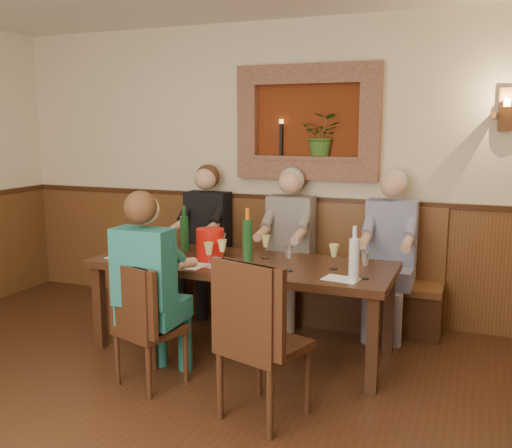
{
  "coord_description": "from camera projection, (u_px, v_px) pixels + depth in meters",
  "views": [
    {
      "loc": [
        1.72,
        -2.24,
        1.81
      ],
      "look_at": [
        0.1,
        1.9,
        1.05
      ],
      "focal_mm": 40.0,
      "sensor_mm": 36.0,
      "label": 1
    }
  ],
  "objects": [
    {
      "name": "tasting_sheet_b",
      "position": [
        223.0,
        267.0,
        4.37
      ],
      "size": [
        0.28,
        0.23,
        0.0
      ],
      "primitive_type": "cube",
      "rotation": [
        0.0,
        0.0,
        -0.2
      ],
      "color": "white",
      "rests_on": "dining_table"
    },
    {
      "name": "bench",
      "position": [
        280.0,
        283.0,
        5.49
      ],
      "size": [
        3.0,
        0.45,
        1.11
      ],
      "color": "#381E0F",
      "rests_on": "ground"
    },
    {
      "name": "wine_glass_4",
      "position": [
        365.0,
        265.0,
        4.02
      ],
      "size": [
        0.08,
        0.08,
        0.19
      ],
      "primitive_type": null,
      "color": "white",
      "rests_on": "dining_table"
    },
    {
      "name": "wine_glass_1",
      "position": [
        209.0,
        255.0,
        4.35
      ],
      "size": [
        0.08,
        0.08,
        0.19
      ],
      "primitive_type": null,
      "color": "#DADA82",
      "rests_on": "dining_table"
    },
    {
      "name": "wall_niche",
      "position": [
        311.0,
        127.0,
        5.3
      ],
      "size": [
        1.36,
        0.3,
        1.06
      ],
      "color": "#61240D",
      "rests_on": "ground"
    },
    {
      "name": "person_bench_right",
      "position": [
        389.0,
        267.0,
        4.98
      ],
      "size": [
        0.43,
        0.53,
        1.45
      ],
      "color": "navy",
      "rests_on": "ground"
    },
    {
      "name": "wine_glass_3",
      "position": [
        122.0,
        245.0,
        4.73
      ],
      "size": [
        0.08,
        0.08,
        0.19
      ],
      "primitive_type": null,
      "color": "#DADA82",
      "rests_on": "dining_table"
    },
    {
      "name": "wainscoting",
      "position": [
        101.0,
        372.0,
        2.89
      ],
      "size": [
        6.02,
        6.02,
        1.15
      ],
      "color": "#593519",
      "rests_on": "ground"
    },
    {
      "name": "chair_near_left",
      "position": [
        149.0,
        349.0,
        4.02
      ],
      "size": [
        0.5,
        0.5,
        0.9
      ],
      "rotation": [
        0.0,
        0.0,
        -0.32
      ],
      "color": "black",
      "rests_on": "ground"
    },
    {
      "name": "person_bench_left",
      "position": [
        204.0,
        251.0,
        5.62
      ],
      "size": [
        0.43,
        0.53,
        1.45
      ],
      "color": "black",
      "rests_on": "ground"
    },
    {
      "name": "wine_glass_2",
      "position": [
        168.0,
        248.0,
        4.6
      ],
      "size": [
        0.08,
        0.08,
        0.19
      ],
      "primitive_type": null,
      "color": "#DADA82",
      "rests_on": "dining_table"
    },
    {
      "name": "wine_glass_0",
      "position": [
        334.0,
        257.0,
        4.29
      ],
      "size": [
        0.08,
        0.08,
        0.19
      ],
      "primitive_type": null,
      "color": "#DADA82",
      "rests_on": "dining_table"
    },
    {
      "name": "wine_glass_6",
      "position": [
        168.0,
        241.0,
        4.86
      ],
      "size": [
        0.08,
        0.08,
        0.19
      ],
      "primitive_type": null,
      "color": "white",
      "rests_on": "dining_table"
    },
    {
      "name": "wine_glass_5",
      "position": [
        289.0,
        259.0,
        4.23
      ],
      "size": [
        0.08,
        0.08,
        0.19
      ],
      "primitive_type": null,
      "color": "white",
      "rests_on": "dining_table"
    },
    {
      "name": "water_bottle",
      "position": [
        354.0,
        259.0,
        3.95
      ],
      "size": [
        0.09,
        0.09,
        0.39
      ],
      "rotation": [
        0.0,
        0.0,
        0.24
      ],
      "color": "silver",
      "rests_on": "dining_table"
    },
    {
      "name": "room_shell",
      "position": [
        88.0,
        110.0,
        2.67
      ],
      "size": [
        6.04,
        6.04,
        2.82
      ],
      "color": "beige",
      "rests_on": "ground"
    },
    {
      "name": "dining_table",
      "position": [
        242.0,
        270.0,
        4.57
      ],
      "size": [
        2.4,
        0.9,
        0.75
      ],
      "color": "black",
      "rests_on": "ground"
    },
    {
      "name": "tasting_sheet_a",
      "position": [
        128.0,
        258.0,
        4.67
      ],
      "size": [
        0.36,
        0.29,
        0.0
      ],
      "primitive_type": "cube",
      "rotation": [
        0.0,
        0.0,
        -0.21
      ],
      "color": "white",
      "rests_on": "dining_table"
    },
    {
      "name": "person_bench_mid",
      "position": [
        287.0,
        259.0,
        5.31
      ],
      "size": [
        0.43,
        0.52,
        1.44
      ],
      "color": "#615A58",
      "rests_on": "ground"
    },
    {
      "name": "wine_bottle_green_a",
      "position": [
        248.0,
        240.0,
        4.47
      ],
      "size": [
        0.09,
        0.09,
        0.44
      ],
      "rotation": [
        0.0,
        0.0,
        -0.11
      ],
      "color": "#19471E",
      "rests_on": "dining_table"
    },
    {
      "name": "wine_glass_7",
      "position": [
        222.0,
        244.0,
        4.74
      ],
      "size": [
        0.08,
        0.08,
        0.19
      ],
      "primitive_type": null,
      "color": "white",
      "rests_on": "dining_table"
    },
    {
      "name": "wall_sconce",
      "position": [
        506.0,
        110.0,
        4.66
      ],
      "size": [
        0.25,
        0.2,
        0.35
      ],
      "color": "#593519",
      "rests_on": "ground"
    },
    {
      "name": "chair_near_right",
      "position": [
        262.0,
        372.0,
        3.55
      ],
      "size": [
        0.58,
        0.58,
        1.04
      ],
      "rotation": [
        0.0,
        0.0,
        -0.3
      ],
      "color": "black",
      "rests_on": "ground"
    },
    {
      "name": "wine_glass_9",
      "position": [
        222.0,
        252.0,
        4.46
      ],
      "size": [
        0.08,
        0.08,
        0.19
      ],
      "primitive_type": null,
      "color": "#DADA82",
      "rests_on": "dining_table"
    },
    {
      "name": "spittoon_bucket",
      "position": [
        210.0,
        244.0,
        4.57
      ],
      "size": [
        0.27,
        0.27,
        0.26
      ],
      "primitive_type": "cylinder",
      "rotation": [
        0.0,
        0.0,
        0.26
      ],
      "color": "red",
      "rests_on": "dining_table"
    },
    {
      "name": "wine_glass_8",
      "position": [
        266.0,
        247.0,
        4.63
      ],
      "size": [
        0.08,
        0.08,
        0.19
      ],
      "primitive_type": null,
      "color": "#DADA82",
      "rests_on": "dining_table"
    },
    {
      "name": "wine_bottle_green_b",
      "position": [
        184.0,
        233.0,
        4.9
      ],
      "size": [
        0.08,
        0.08,
        0.39
      ],
      "rotation": [
        0.0,
        0.0,
        -0.12
      ],
      "color": "#19471E",
      "rests_on": "dining_table"
    },
    {
      "name": "person_chair_front",
      "position": [
        152.0,
        305.0,
        4.0
      ],
      "size": [
        0.41,
        0.5,
        1.39
      ],
      "color": "#175353",
      "rests_on": "ground"
    },
    {
      "name": "tasting_sheet_c",
      "position": [
        341.0,
        279.0,
        4.02
      ],
      "size": [
        0.27,
        0.21,
        0.0
      ],
      "primitive_type": "cube",
      "rotation": [
        0.0,
        0.0,
        -0.15
      ],
      "color": "white",
      "rests_on": "dining_table"
    },
    {
      "name": "tasting_sheet_d",
      "position": [
        186.0,
        265.0,
        4.43
      ],
      "size": [
        0.33,
        0.25,
        0.0
      ],
      "primitive_type": "cube",
      "rotation": [
        0.0,
        0.0,
        -0.08
      ],
      "color": "white",
      "rests_on": "dining_table"
    }
  ]
}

